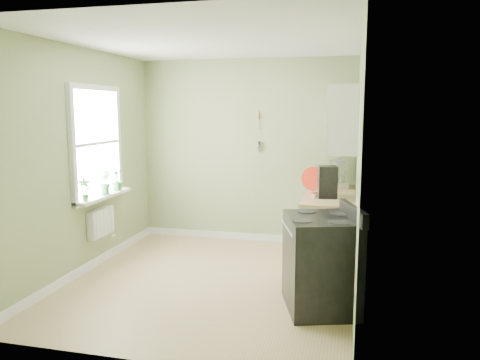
% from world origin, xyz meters
% --- Properties ---
extents(floor, '(3.20, 3.60, 0.02)m').
position_xyz_m(floor, '(0.00, 0.00, -0.01)').
color(floor, tan).
rests_on(floor, ground).
extents(ceiling, '(3.20, 3.60, 0.02)m').
position_xyz_m(ceiling, '(0.00, 0.00, 2.71)').
color(ceiling, white).
rests_on(ceiling, wall_back).
extents(wall_back, '(3.20, 0.02, 2.70)m').
position_xyz_m(wall_back, '(0.00, 1.81, 1.35)').
color(wall_back, '#929F6C').
rests_on(wall_back, floor).
extents(wall_left, '(0.02, 3.60, 2.70)m').
position_xyz_m(wall_left, '(-1.61, 0.00, 1.35)').
color(wall_left, '#929F6C').
rests_on(wall_left, floor).
extents(wall_right, '(0.02, 3.60, 2.70)m').
position_xyz_m(wall_right, '(1.61, 0.00, 1.35)').
color(wall_right, '#929F6C').
rests_on(wall_right, floor).
extents(base_cabinets, '(0.60, 1.60, 0.87)m').
position_xyz_m(base_cabinets, '(1.30, 1.00, 0.43)').
color(base_cabinets, silver).
rests_on(base_cabinets, floor).
extents(countertop, '(0.64, 1.60, 0.04)m').
position_xyz_m(countertop, '(1.29, 1.00, 0.89)').
color(countertop, '#CDB57D').
rests_on(countertop, base_cabinets).
extents(upper_cabinets, '(0.35, 1.40, 0.80)m').
position_xyz_m(upper_cabinets, '(1.43, 1.10, 1.85)').
color(upper_cabinets, silver).
rests_on(upper_cabinets, wall_right).
extents(window, '(0.06, 1.14, 1.44)m').
position_xyz_m(window, '(-1.58, 0.30, 1.55)').
color(window, white).
rests_on(window, wall_left).
extents(window_sill, '(0.18, 1.14, 0.04)m').
position_xyz_m(window_sill, '(-1.51, 0.30, 0.88)').
color(window_sill, white).
rests_on(window_sill, wall_left).
extents(radiator, '(0.12, 0.50, 0.35)m').
position_xyz_m(radiator, '(-1.54, 0.25, 0.55)').
color(radiator, white).
rests_on(radiator, wall_left).
extents(wall_utensils, '(0.02, 0.14, 0.58)m').
position_xyz_m(wall_utensils, '(0.20, 1.78, 1.56)').
color(wall_utensils, '#CDB57D').
rests_on(wall_utensils, wall_back).
extents(stove, '(0.87, 0.92, 1.06)m').
position_xyz_m(stove, '(1.28, -0.45, 0.47)').
color(stove, black).
rests_on(stove, floor).
extents(stand_mixer, '(0.27, 0.36, 0.39)m').
position_xyz_m(stand_mixer, '(1.37, 1.53, 1.08)').
color(stand_mixer, '#B2B2B7').
rests_on(stand_mixer, countertop).
extents(kettle, '(0.18, 0.11, 0.18)m').
position_xyz_m(kettle, '(1.05, 1.42, 1.00)').
color(kettle, silver).
rests_on(kettle, countertop).
extents(coffee_maker, '(0.26, 0.28, 0.39)m').
position_xyz_m(coffee_maker, '(1.25, 0.72, 1.09)').
color(coffee_maker, black).
rests_on(coffee_maker, countertop).
extents(red_tray, '(0.32, 0.09, 0.32)m').
position_xyz_m(red_tray, '(1.05, 1.19, 1.07)').
color(red_tray, red).
rests_on(red_tray, countertop).
extents(jar, '(0.07, 0.07, 0.07)m').
position_xyz_m(jar, '(1.11, 0.63, 0.95)').
color(jar, beige).
rests_on(jar, countertop).
extents(plant_a, '(0.18, 0.18, 0.28)m').
position_xyz_m(plant_a, '(-1.50, -0.14, 1.04)').
color(plant_a, '#2E6A32').
rests_on(plant_a, window_sill).
extents(plant_b, '(0.22, 0.22, 0.31)m').
position_xyz_m(plant_b, '(-1.50, 0.32, 1.06)').
color(plant_b, '#2E6A32').
rests_on(plant_b, window_sill).
extents(plant_c, '(0.17, 0.17, 0.28)m').
position_xyz_m(plant_c, '(-1.50, 0.64, 1.04)').
color(plant_c, '#2E6A32').
rests_on(plant_c, window_sill).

